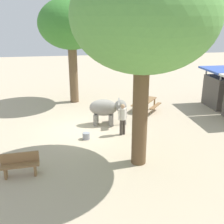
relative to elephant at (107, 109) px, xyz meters
The scene contains 9 objects.
ground_plane 1.74m from the elephant, 66.91° to the right, with size 60.00×60.00×0.00m, color #BAA88C.
elephant is the anchor object (origin of this frame).
person_handler 1.62m from the elephant, 19.48° to the left, with size 0.32×0.47×1.62m.
shade_tree_main 6.53m from the elephant, 160.79° to the right, with size 4.64×4.25×6.89m.
shade_tree_secondary 6.46m from the elephant, ahead, with size 5.57×5.11×7.64m.
wooden_bench 6.09m from the elephant, 41.02° to the right, with size 0.49×1.42×0.88m.
picnic_table_near 3.33m from the elephant, 123.65° to the left, with size 2.10×2.09×0.78m.
market_stall_blue 8.21m from the elephant, 103.91° to the left, with size 2.50×2.50×2.52m.
feed_bucket 2.32m from the elephant, 36.75° to the right, with size 0.36×0.36×0.32m, color gray.
Camera 1 is at (13.44, -0.74, 5.63)m, focal length 43.89 mm.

